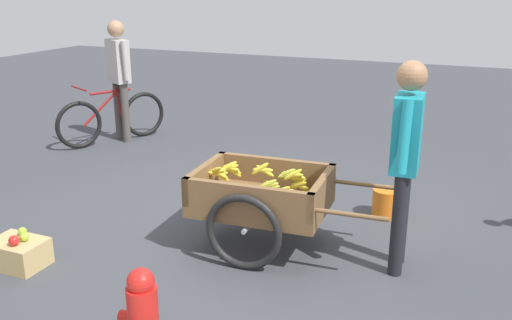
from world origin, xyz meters
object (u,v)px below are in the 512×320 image
Objects in this scene: bicycle at (112,118)px; apple_crate at (18,252)px; vendor_person at (406,149)px; cyclist_person at (119,70)px; fruit_cart at (262,199)px; plastic_bucket at (386,203)px.

bicycle is 3.68m from apple_crate.
bicycle is (4.37, -2.15, -0.65)m from vendor_person.
vendor_person is at bearing 151.97° from cyclist_person.
vendor_person reaches higher than apple_crate.
cyclist_person is at bearing -36.74° from fruit_cart.
vendor_person is 1.36m from plastic_bucket.
apple_crate is at bearing 22.57° from vendor_person.
fruit_cart reaches higher than plastic_bucket.
plastic_bucket is 0.63× the size of apple_crate.
fruit_cart reaches higher than apple_crate.
fruit_cart is 3.98m from cyclist_person.
cyclist_person reaches higher than plastic_bucket.
vendor_person is 4.91m from bicycle.
plastic_bucket is (-0.87, -1.07, -0.30)m from fruit_cart.
plastic_bucket is (-4.02, 1.28, -0.89)m from cyclist_person.
bicycle reaches higher than fruit_cart.
bicycle is 0.89× the size of cyclist_person.
fruit_cart is 1.02× the size of vendor_person.
cyclist_person is 3.86× the size of apple_crate.
vendor_person reaches higher than bicycle.
apple_crate is at bearing 40.60° from plastic_bucket.
vendor_person is 1.10× the size of bicycle.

